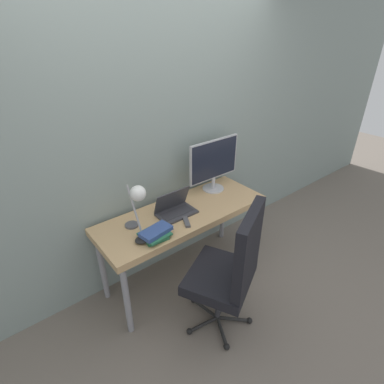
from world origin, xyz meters
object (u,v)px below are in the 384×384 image
Objects in this scene: book_stack at (155,233)px; game_controller at (144,239)px; laptop at (175,209)px; desk_lamp at (137,198)px; office_chair at (232,267)px; monitor at (214,162)px.

book_stack is 0.09m from game_controller.
desk_lamp is at bearing -168.20° from laptop.
desk_lamp reaches higher than office_chair.
monitor reaches higher than book_stack.
office_chair reaches higher than game_controller.
desk_lamp is 2.85× the size of game_controller.
monitor reaches higher than laptop.
office_chair is at bearing -88.98° from laptop.
desk_lamp reaches higher than game_controller.
laptop is at bearing 22.33° from game_controller.
desk_lamp is 0.32m from game_controller.
book_stack is at bearing -11.02° from game_controller.
game_controller is (-0.96, -0.29, -0.27)m from monitor.
monitor is at bearing 19.46° from book_stack.
monitor is (0.55, 0.13, 0.24)m from laptop.
office_chair is 0.68m from game_controller.
monitor is 1.03m from game_controller.
office_chair is (0.40, -0.61, -0.46)m from desk_lamp.
monitor is 0.96m from book_stack.
monitor is at bearing 16.94° from game_controller.
monitor is 3.76× the size of game_controller.
monitor is at bearing 12.38° from desk_lamp.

